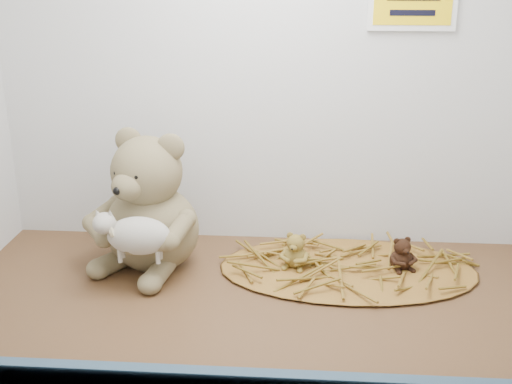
# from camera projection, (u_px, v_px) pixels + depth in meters

# --- Properties ---
(alcove_shell) EXTENTS (1.20, 0.60, 0.90)m
(alcove_shell) POSITION_uv_depth(u_px,v_px,m) (261.00, 59.00, 1.18)
(alcove_shell) COLOR #3E2415
(alcove_shell) RESTS_ON ground
(front_rail) EXTENTS (1.19, 0.02, 0.04)m
(front_rail) POSITION_uv_depth(u_px,v_px,m) (244.00, 382.00, 0.97)
(front_rail) COLOR #3B5D71
(front_rail) RESTS_ON shelf_floor
(straw_bed) EXTENTS (0.55, 0.32, 0.01)m
(straw_bed) POSITION_uv_depth(u_px,v_px,m) (348.00, 269.00, 1.36)
(straw_bed) COLOR brown
(straw_bed) RESTS_ON shelf_floor
(main_teddy) EXTENTS (0.32, 0.33, 0.30)m
(main_teddy) POSITION_uv_depth(u_px,v_px,m) (151.00, 200.00, 1.34)
(main_teddy) COLOR olive
(main_teddy) RESTS_ON shelf_floor
(toy_lamb) EXTENTS (0.16, 0.10, 0.11)m
(toy_lamb) POSITION_uv_depth(u_px,v_px,m) (139.00, 236.00, 1.25)
(toy_lamb) COLOR #B5B2A2
(toy_lamb) RESTS_ON main_teddy
(mini_teddy_tan) EXTENTS (0.08, 0.08, 0.08)m
(mini_teddy_tan) POSITION_uv_depth(u_px,v_px,m) (296.00, 249.00, 1.35)
(mini_teddy_tan) COLOR olive
(mini_teddy_tan) RESTS_ON straw_bed
(mini_teddy_brown) EXTENTS (0.08, 0.08, 0.07)m
(mini_teddy_brown) POSITION_uv_depth(u_px,v_px,m) (402.00, 252.00, 1.34)
(mini_teddy_brown) COLOR black
(mini_teddy_brown) RESTS_ON straw_bed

